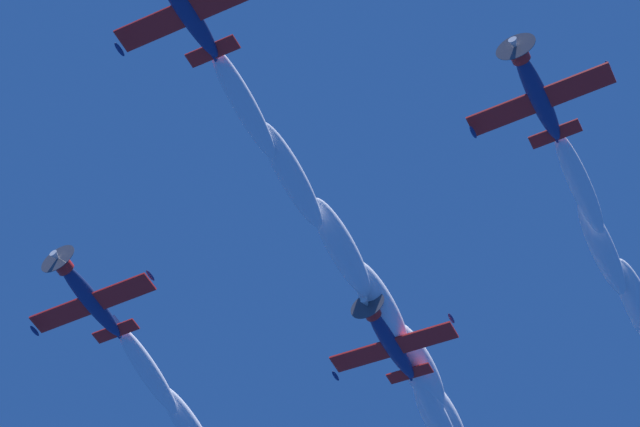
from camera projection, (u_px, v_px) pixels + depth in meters
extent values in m
ellipsoid|color=navy|center=(185.00, 8.00, 59.16)|extent=(6.36, 1.79, 1.65)
cube|color=red|center=(187.00, 12.00, 59.14)|extent=(2.06, 7.99, 1.26)
ellipsoid|color=navy|center=(119.00, 50.00, 59.64)|extent=(0.89, 0.34, 0.33)
cube|color=red|center=(213.00, 51.00, 60.70)|extent=(1.11, 2.90, 0.53)
cube|color=navy|center=(212.00, 48.00, 61.12)|extent=(1.15, 0.34, 1.14)
ellipsoid|color=#1E232D|center=(182.00, 0.00, 59.33)|extent=(1.53, 0.87, 0.82)
ellipsoid|color=navy|center=(538.00, 96.00, 63.45)|extent=(6.37, 1.72, 1.64)
cylinder|color=red|center=(519.00, 54.00, 61.87)|extent=(1.04, 1.13, 1.14)
cone|color=white|center=(515.00, 44.00, 61.53)|extent=(0.75, 0.56, 0.57)
cylinder|color=#3F3F47|center=(516.00, 46.00, 61.61)|extent=(0.47, 2.31, 2.33)
cube|color=red|center=(540.00, 100.00, 63.42)|extent=(2.06, 8.01, 0.89)
ellipsoid|color=navy|center=(608.00, 67.00, 62.77)|extent=(0.89, 0.33, 0.33)
ellipsoid|color=navy|center=(473.00, 132.00, 64.08)|extent=(0.89, 0.33, 0.33)
cube|color=red|center=(555.00, 134.00, 65.00)|extent=(1.11, 2.90, 0.40)
cube|color=navy|center=(553.00, 130.00, 65.42)|extent=(1.15, 0.29, 1.14)
ellipsoid|color=#1E232D|center=(534.00, 88.00, 63.61)|extent=(1.53, 0.84, 0.80)
ellipsoid|color=navy|center=(90.00, 300.00, 69.16)|extent=(6.35, 1.71, 1.45)
cylinder|color=red|center=(62.00, 265.00, 67.65)|extent=(1.01, 1.13, 1.12)
cone|color=white|center=(56.00, 257.00, 67.33)|extent=(0.74, 0.56, 0.55)
cylinder|color=#3F3F47|center=(58.00, 259.00, 67.40)|extent=(0.40, 2.31, 2.33)
cube|color=red|center=(92.00, 303.00, 69.13)|extent=(2.06, 8.01, 0.83)
ellipsoid|color=navy|center=(150.00, 275.00, 68.47)|extent=(0.88, 0.32, 0.30)
ellipsoid|color=navy|center=(35.00, 331.00, 69.79)|extent=(0.88, 0.32, 0.30)
cube|color=red|center=(116.00, 331.00, 70.64)|extent=(1.11, 2.90, 0.37)
cube|color=navy|center=(117.00, 327.00, 71.06)|extent=(1.12, 0.29, 1.11)
ellipsoid|color=#1E232D|center=(88.00, 292.00, 69.33)|extent=(1.51, 0.84, 0.75)
ellipsoid|color=navy|center=(391.00, 344.00, 71.74)|extent=(6.35, 1.78, 1.46)
cylinder|color=red|center=(371.00, 311.00, 70.25)|extent=(1.01, 1.19, 1.17)
cone|color=white|center=(366.00, 303.00, 69.93)|extent=(0.73, 0.59, 0.57)
cylinder|color=#3F3F47|center=(367.00, 305.00, 70.01)|extent=(0.39, 2.43, 2.45)
cube|color=red|center=(393.00, 347.00, 71.71)|extent=(2.05, 7.97, 1.31)
ellipsoid|color=navy|center=(451.00, 318.00, 71.25)|extent=(0.88, 0.34, 0.31)
ellipsoid|color=navy|center=(336.00, 376.00, 72.16)|extent=(0.88, 0.34, 0.31)
cube|color=red|center=(410.00, 373.00, 73.21)|extent=(1.11, 2.89, 0.54)
cube|color=navy|center=(408.00, 369.00, 73.64)|extent=(1.12, 0.35, 1.11)
ellipsoid|color=#1E232D|center=(388.00, 336.00, 71.92)|extent=(1.51, 0.88, 0.78)
ellipsoid|color=white|center=(243.00, 103.00, 62.63)|extent=(7.12, 1.86, 1.88)
ellipsoid|color=white|center=(291.00, 176.00, 65.30)|extent=(7.15, 2.05, 2.08)
ellipsoid|color=white|center=(342.00, 248.00, 68.67)|extent=(7.19, 2.25, 2.27)
ellipsoid|color=white|center=(381.00, 307.00, 71.26)|extent=(7.23, 2.45, 2.47)
ellipsoid|color=white|center=(418.00, 366.00, 74.41)|extent=(7.27, 2.65, 2.66)
ellipsoid|color=white|center=(441.00, 418.00, 76.94)|extent=(7.30, 2.85, 2.86)
ellipsoid|color=white|center=(579.00, 183.00, 66.90)|extent=(7.12, 1.86, 1.88)
ellipsoid|color=white|center=(602.00, 247.00, 69.98)|extent=(7.15, 2.05, 2.08)
ellipsoid|color=white|center=(638.00, 305.00, 72.62)|extent=(7.19, 2.25, 2.27)
ellipsoid|color=white|center=(148.00, 370.00, 72.57)|extent=(7.12, 1.86, 1.88)
ellipsoid|color=white|center=(435.00, 410.00, 75.22)|extent=(7.12, 1.86, 1.88)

